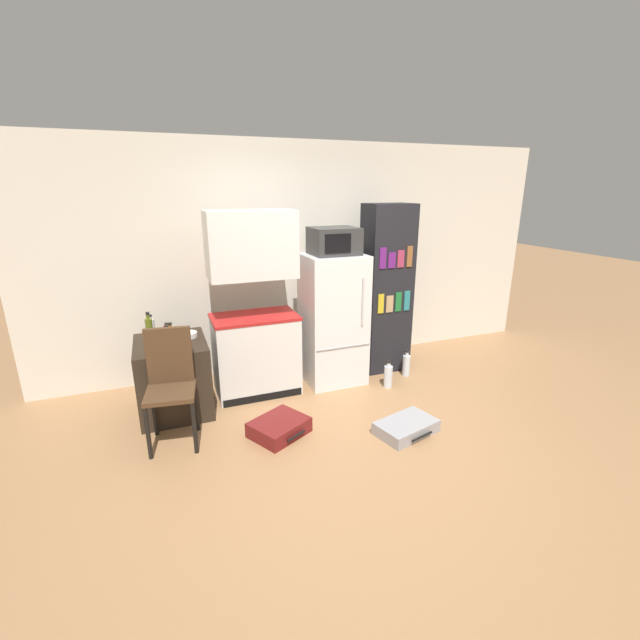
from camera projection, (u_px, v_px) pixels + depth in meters
name	position (u px, v px, depth m)	size (l,w,h in m)	color
ground_plane	(368.00, 442.00, 3.75)	(24.00, 24.00, 0.00)	#A3754C
wall_back	(311.00, 257.00, 5.21)	(6.40, 0.10, 2.66)	silver
side_table	(174.00, 376.00, 4.21)	(0.66, 0.75, 0.72)	#2D2319
kitchen_hutch	(254.00, 313.00, 4.45)	(0.89, 0.53, 1.93)	silver
refrigerator	(333.00, 319.00, 4.78)	(0.65, 0.60, 1.46)	white
microwave	(334.00, 241.00, 4.52)	(0.49, 0.43, 0.28)	#333333
bookshelf	(386.00, 290.00, 5.04)	(0.54, 0.39, 1.97)	black
bottle_green_tall	(168.00, 341.00, 3.83)	(0.06, 0.06, 0.25)	#1E6028
bottle_clear_short	(151.00, 327.00, 4.26)	(0.07, 0.07, 0.22)	silver
bottle_ketchup_red	(167.00, 332.00, 4.19)	(0.06, 0.06, 0.16)	#AD1914
bottle_amber_beer	(171.00, 335.00, 4.02)	(0.07, 0.07, 0.21)	brown
bottle_olive_oil	(149.00, 330.00, 4.04)	(0.07, 0.07, 0.30)	#566619
bowl	(188.00, 335.00, 4.23)	(0.18, 0.18, 0.05)	silver
chair	(170.00, 377.00, 3.65)	(0.45, 0.46, 1.01)	black
suitcase_large_flat	(279.00, 427.00, 3.86)	(0.60, 0.56, 0.14)	maroon
suitcase_small_flat	(406.00, 427.00, 3.88)	(0.61, 0.46, 0.11)	#99999E
water_bottle_front	(388.00, 376.00, 4.76)	(0.09, 0.09, 0.32)	silver
water_bottle_middle	(406.00, 365.00, 5.05)	(0.09, 0.09, 0.32)	silver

